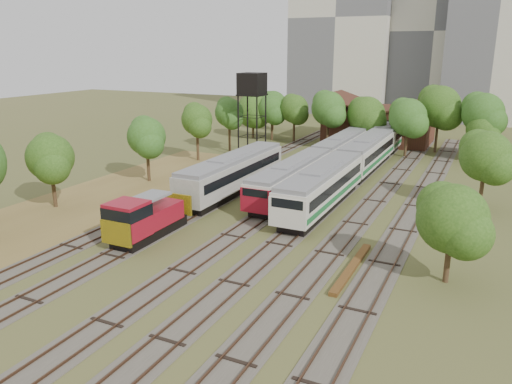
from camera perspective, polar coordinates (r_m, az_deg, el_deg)
The scene contains 16 objects.
ground at distance 30.99m, azimuth -8.69°, elevation -11.98°, with size 240.00×240.00×0.00m, color #475123.
dry_grass_patch at distance 47.71m, azimuth -21.30°, elevation -2.70°, with size 14.00×60.00×0.04m, color brown.
tracks at distance 52.17m, azimuth 6.26°, elevation -0.08°, with size 24.60×80.00×0.19m.
railcar_red_set at distance 58.30m, azimuth 7.31°, elevation 3.46°, with size 2.86×34.58×3.53m.
railcar_green_set at distance 63.07m, azimuth 12.60°, elevation 4.36°, with size 3.18×52.08×3.94m.
railcar_rear at distance 84.19m, azimuth 13.33°, elevation 7.01°, with size 2.80×16.08×3.46m.
shunter_locomotive at distance 39.78m, azimuth -12.83°, elevation -3.06°, with size 2.73×8.10×3.58m.
old_grey_coach at distance 51.58m, azimuth -2.61°, elevation 2.21°, with size 3.15×18.00×3.90m.
water_tower at distance 68.69m, azimuth -0.46°, elevation 11.99°, with size 3.28×3.28×11.36m.
rail_pile_far at distance 34.89m, azimuth 10.88°, elevation -8.50°, with size 0.54×8.67×0.28m, color brown.
maintenance_shed at distance 82.87m, azimuth 13.90°, elevation 7.60°, with size 16.45×11.55×7.58m.
tree_band_left at distance 62.54m, azimuth -10.05°, elevation 7.15°, with size 7.05×73.67×8.75m.
tree_band_far at distance 74.42m, azimuth 16.39°, elevation 8.77°, with size 43.10×10.61×9.52m.
tree_band_right at distance 49.93m, azimuth 23.91°, elevation 3.25°, with size 5.78×43.68×7.35m.
tower_left at distance 122.29m, azimuth 10.22°, elevation 18.90°, with size 22.00×16.00×42.00m, color beige.
tower_centre at distance 123.16m, azimuth 20.20°, elevation 16.79°, with size 20.00×18.00×36.00m, color beige.
Camera 1 is at (15.87, -22.33, 14.49)m, focal length 35.00 mm.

